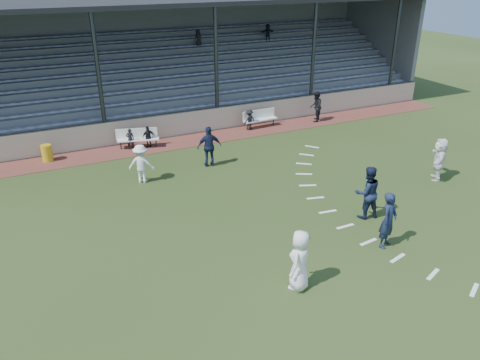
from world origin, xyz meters
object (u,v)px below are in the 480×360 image
object	(u,v)px
player_navy_lead	(388,220)
bench_left	(137,136)
bench_right	(260,117)
player_white_lead	(300,260)
trash_bin	(47,153)
official	(316,107)
football	(305,237)

from	to	relation	value
player_navy_lead	bench_left	bearing A→B (deg)	86.31
bench_right	player_white_lead	distance (m)	14.15
trash_bin	player_white_lead	world-z (taller)	player_white_lead
player_navy_lead	official	bearing A→B (deg)	40.25
bench_right	player_navy_lead	bearing A→B (deg)	-102.47
bench_right	trash_bin	distance (m)	11.07
bench_left	official	size ratio (longest dim) A/B	1.18
player_navy_lead	football	bearing A→B (deg)	120.55
football	bench_left	bearing A→B (deg)	104.71
football	official	world-z (taller)	official
bench_left	official	bearing A→B (deg)	13.89
trash_bin	player_white_lead	distance (m)	13.95
bench_left	player_navy_lead	world-z (taller)	player_navy_lead
official	bench_right	bearing A→B (deg)	-57.22
official	football	bearing A→B (deg)	5.85
bench_left	player_navy_lead	xyz separation A→B (m)	(4.95, -12.15, 0.36)
bench_left	player_white_lead	bearing A→B (deg)	-68.92
player_white_lead	official	world-z (taller)	player_white_lead
official	player_white_lead	bearing A→B (deg)	5.58
football	official	size ratio (longest dim) A/B	0.12
trash_bin	official	world-z (taller)	official
bench_left	bench_right	bearing A→B (deg)	17.26
football	official	xyz separation A→B (m)	(7.40, 10.48, 0.78)
player_white_lead	player_navy_lead	bearing A→B (deg)	149.06
player_navy_lead	trash_bin	bearing A→B (deg)	100.92
bench_left	football	distance (m)	11.10
bench_right	bench_left	bearing A→B (deg)	178.38
bench_right	official	xyz separation A→B (m)	(3.33, -0.49, 0.30)
player_white_lead	football	bearing A→B (deg)	-167.27
bench_left	player_navy_lead	bearing A→B (deg)	-52.54
trash_bin	official	bearing A→B (deg)	-1.25
player_navy_lead	official	distance (m)	13.01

